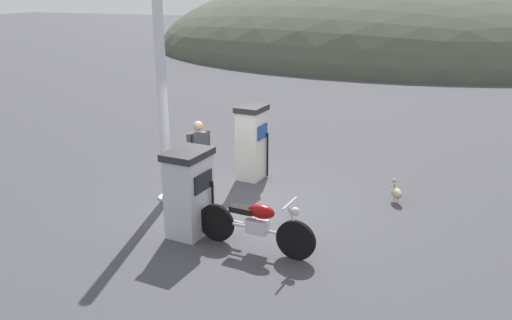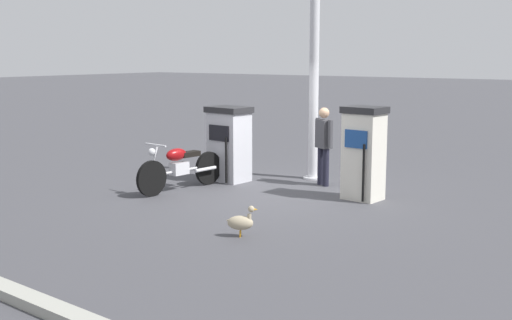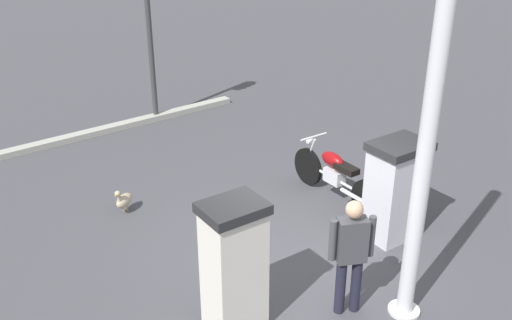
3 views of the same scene
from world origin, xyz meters
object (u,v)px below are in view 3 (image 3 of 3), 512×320
object	(u,v)px
fuel_pump_far	(234,266)
roadside_traffic_light	(150,3)
motorcycle_near_pump	(335,175)
fuel_pump_near	(395,190)
canopy_support_pole	(424,162)
attendant_person	(351,251)
wandering_duck	(124,200)

from	to	relation	value
fuel_pump_far	roadside_traffic_light	bearing A→B (deg)	-24.91
fuel_pump_far	roadside_traffic_light	world-z (taller)	roadside_traffic_light
motorcycle_near_pump	roadside_traffic_light	xyz separation A→B (m)	(5.19, 0.23, 2.15)
fuel_pump_near	motorcycle_near_pump	world-z (taller)	fuel_pump_near
fuel_pump_far	canopy_support_pole	xyz separation A→B (m)	(-1.21, -1.76, 1.24)
fuel_pump_far	attendant_person	xyz separation A→B (m)	(-0.72, -1.23, 0.03)
wandering_duck	roadside_traffic_light	size ratio (longest dim) A/B	0.12
motorcycle_near_pump	attendant_person	xyz separation A→B (m)	(-2.04, 2.02, 0.43)
roadside_traffic_light	fuel_pump_far	bearing A→B (deg)	155.09
fuel_pump_near	fuel_pump_far	world-z (taller)	fuel_pump_far
fuel_pump_near	wandering_duck	bearing A→B (deg)	39.77
wandering_duck	roadside_traffic_light	xyz separation A→B (m)	(3.23, -2.69, 2.39)
motorcycle_near_pump	roadside_traffic_light	bearing A→B (deg)	2.51
fuel_pump_far	wandering_duck	size ratio (longest dim) A/B	3.63
motorcycle_near_pump	canopy_support_pole	size ratio (longest dim) A/B	0.50
fuel_pump_far	roadside_traffic_light	size ratio (longest dim) A/B	0.44
motorcycle_near_pump	wandering_duck	xyz separation A→B (m)	(1.96, 2.92, -0.25)
fuel_pump_far	roadside_traffic_light	distance (m)	7.39
fuel_pump_near	fuel_pump_far	distance (m)	3.07
wandering_duck	roadside_traffic_light	distance (m)	4.83
attendant_person	canopy_support_pole	world-z (taller)	canopy_support_pole
wandering_duck	fuel_pump_near	bearing A→B (deg)	-140.23
roadside_traffic_light	motorcycle_near_pump	bearing A→B (deg)	-177.49
attendant_person	fuel_pump_far	bearing A→B (deg)	59.71
fuel_pump_near	canopy_support_pole	size ratio (longest dim) A/B	0.36
motorcycle_near_pump	attendant_person	distance (m)	2.91
fuel_pump_far	fuel_pump_near	bearing A→B (deg)	-90.00
fuel_pump_far	attendant_person	bearing A→B (deg)	-120.29
fuel_pump_far	motorcycle_near_pump	size ratio (longest dim) A/B	0.79
fuel_pump_near	attendant_person	bearing A→B (deg)	111.31
roadside_traffic_light	canopy_support_pole	xyz separation A→B (m)	(-7.72, 1.26, -0.52)
motorcycle_near_pump	canopy_support_pole	world-z (taller)	canopy_support_pole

